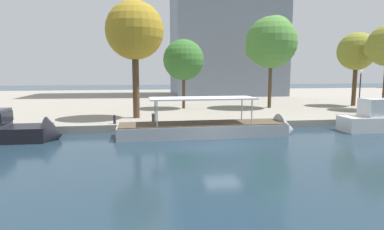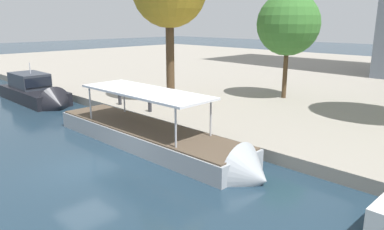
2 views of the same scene
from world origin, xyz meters
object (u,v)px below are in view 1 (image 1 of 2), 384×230
object	(u,v)px
mooring_bollard_2	(115,119)
lamp_post	(360,90)
tree_2	(358,51)
tour_boat_1	(214,131)
tree_4	(271,41)
tree_3	(185,60)
mooring_bollard_0	(366,114)
tree_1	(137,30)
mooring_bollard_1	(153,118)

from	to	relation	value
mooring_bollard_2	lamp_post	distance (m)	25.55
tree_2	tour_boat_1	bearing A→B (deg)	-148.27
tree_4	tree_3	bearing A→B (deg)	175.86
mooring_bollard_0	mooring_bollard_2	bearing A→B (deg)	179.41
mooring_bollard_0	tree_2	distance (m)	14.51
lamp_post	tree_3	xyz separation A→B (m)	(-17.54, 8.77, 3.32)
tree_3	mooring_bollard_0	bearing A→B (deg)	-34.75
mooring_bollard_0	lamp_post	xyz separation A→B (m)	(1.07, 2.66, 2.17)
tree_1	tree_2	bearing A→B (deg)	14.20
mooring_bollard_2	tree_1	size ratio (longest dim) A/B	0.07
lamp_post	tour_boat_1	bearing A→B (deg)	-161.89
mooring_bollard_1	tree_4	world-z (taller)	tree_4
mooring_bollard_2	tree_2	bearing A→B (deg)	19.27
tour_boat_1	mooring_bollard_2	size ratio (longest dim) A/B	18.06
mooring_bollard_2	tree_1	distance (m)	9.03
mooring_bollard_1	tree_2	xyz separation A→B (m)	(27.45, 10.59, 6.74)
tour_boat_1	tree_2	distance (m)	27.59
mooring_bollard_0	tree_2	world-z (taller)	tree_2
lamp_post	tree_1	bearing A→B (deg)	177.31
tree_1	tree_2	distance (m)	29.71
tree_2	tree_4	size ratio (longest dim) A/B	0.84
mooring_bollard_2	tree_2	size ratio (longest dim) A/B	0.09
mooring_bollard_1	tree_3	world-z (taller)	tree_3
tree_1	lamp_post	bearing A→B (deg)	-2.69
tree_1	tour_boat_1	bearing A→B (deg)	-47.25
mooring_bollard_1	tree_3	bearing A→B (deg)	68.09
tree_3	mooring_bollard_2	bearing A→B (deg)	-124.90
mooring_bollard_2	tree_4	bearing A→B (deg)	29.30
tree_3	tree_1	bearing A→B (deg)	-126.77
mooring_bollard_1	tree_1	xyz separation A→B (m)	(-1.32, 3.31, 8.04)
tree_4	tree_1	bearing A→B (deg)	-157.27
tour_boat_1	tree_4	xyz separation A→B (m)	(10.29, 13.59, 8.61)
tour_boat_1	mooring_bollard_0	world-z (taller)	tour_boat_1
tree_2	tree_4	bearing A→B (deg)	-178.24
mooring_bollard_0	lamp_post	size ratio (longest dim) A/B	0.17
tour_boat_1	mooring_bollard_1	xyz separation A→B (m)	(-4.86, 3.38, 0.72)
tree_3	mooring_bollard_1	bearing A→B (deg)	-111.91
mooring_bollard_1	tree_3	xyz separation A→B (m)	(4.42, 10.99, 5.46)
mooring_bollard_0	tree_3	bearing A→B (deg)	145.25
mooring_bollard_0	mooring_bollard_1	distance (m)	20.90
tree_2	mooring_bollard_0	bearing A→B (deg)	-120.73
tour_boat_1	mooring_bollard_0	distance (m)	16.31
mooring_bollard_2	tree_3	world-z (taller)	tree_3
mooring_bollard_1	mooring_bollard_2	world-z (taller)	mooring_bollard_1
lamp_post	tree_1	distance (m)	24.04
mooring_bollard_0	tree_2	bearing A→B (deg)	59.27
tree_4	mooring_bollard_1	bearing A→B (deg)	-146.03
mooring_bollard_1	mooring_bollard_2	bearing A→B (deg)	-176.75
mooring_bollard_1	tree_2	bearing A→B (deg)	21.09
tree_4	tour_boat_1	bearing A→B (deg)	-127.14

